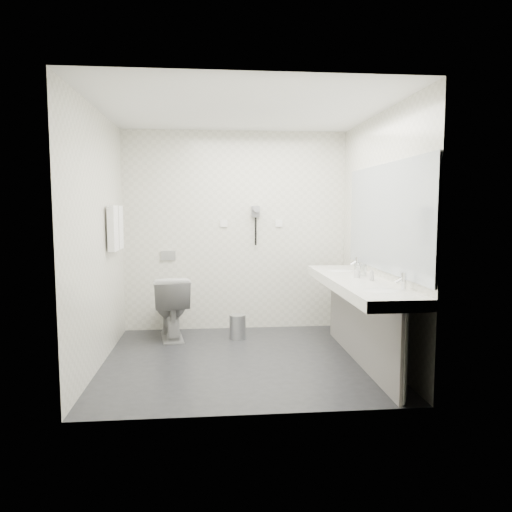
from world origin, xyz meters
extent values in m
plane|color=#232428|center=(0.00, 0.00, 0.00)|extent=(2.80, 2.80, 0.00)
plane|color=white|center=(0.00, 0.00, 2.50)|extent=(2.80, 2.80, 0.00)
plane|color=silver|center=(0.00, 1.30, 1.25)|extent=(2.80, 0.00, 2.80)
plane|color=silver|center=(0.00, -1.30, 1.25)|extent=(2.80, 0.00, 2.80)
plane|color=silver|center=(-1.40, 0.00, 1.25)|extent=(0.00, 2.60, 2.60)
plane|color=silver|center=(1.40, 0.00, 1.25)|extent=(0.00, 2.60, 2.60)
cube|color=white|center=(1.12, -0.20, 0.80)|extent=(0.55, 2.20, 0.10)
cube|color=gray|center=(1.15, -0.20, 0.38)|extent=(0.03, 2.15, 0.75)
cylinder|color=silver|center=(1.18, -1.24, 0.38)|extent=(0.06, 0.06, 0.75)
cylinder|color=silver|center=(1.18, 0.84, 0.38)|extent=(0.06, 0.06, 0.75)
cube|color=#B2BCC6|center=(1.39, -0.20, 1.45)|extent=(0.02, 2.20, 1.05)
ellipsoid|color=white|center=(1.12, -0.85, 0.83)|extent=(0.40, 0.31, 0.05)
ellipsoid|color=white|center=(1.12, 0.45, 0.83)|extent=(0.40, 0.31, 0.05)
cylinder|color=silver|center=(1.32, -0.85, 0.92)|extent=(0.04, 0.04, 0.15)
cylinder|color=silver|center=(1.32, 0.45, 0.92)|extent=(0.04, 0.04, 0.15)
imported|color=white|center=(1.14, -0.13, 0.91)|extent=(0.07, 0.07, 0.12)
imported|color=white|center=(1.22, -0.33, 0.91)|extent=(0.05, 0.05, 0.13)
cylinder|color=silver|center=(1.24, -0.01, 0.91)|extent=(0.07, 0.07, 0.12)
cylinder|color=silver|center=(1.23, 0.18, 0.91)|extent=(0.07, 0.07, 0.11)
imported|color=white|center=(-0.80, 0.91, 0.37)|extent=(0.53, 0.79, 0.75)
cube|color=#B2B5BA|center=(-0.85, 1.29, 0.95)|extent=(0.18, 0.02, 0.12)
cylinder|color=#B2B5BA|center=(-0.01, 0.79, 0.14)|extent=(0.23, 0.23, 0.27)
cylinder|color=#B2B5BA|center=(-0.01, 0.79, 0.28)|extent=(0.20, 0.20, 0.02)
cylinder|color=silver|center=(-1.35, 0.55, 1.55)|extent=(0.02, 0.62, 0.02)
cube|color=white|center=(-1.34, 0.41, 1.33)|extent=(0.07, 0.24, 0.48)
cube|color=white|center=(-1.34, 0.69, 1.33)|extent=(0.07, 0.24, 0.48)
cube|color=gray|center=(0.25, 1.27, 1.50)|extent=(0.10, 0.04, 0.14)
cylinder|color=gray|center=(0.25, 1.20, 1.53)|extent=(0.08, 0.14, 0.08)
cylinder|color=black|center=(0.25, 1.26, 1.25)|extent=(0.02, 0.02, 0.35)
cube|color=white|center=(-0.15, 1.29, 1.35)|extent=(0.09, 0.02, 0.09)
cube|color=white|center=(0.55, 1.29, 1.35)|extent=(0.09, 0.02, 0.09)
camera|label=1|loc=(-0.31, -4.71, 1.55)|focal=33.36mm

